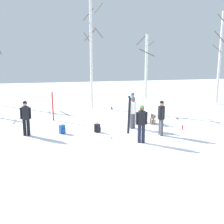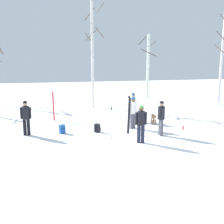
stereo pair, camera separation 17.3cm
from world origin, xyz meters
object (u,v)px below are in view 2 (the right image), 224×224
at_px(ski_pair_planted_1, 53,106).
at_px(birch_tree_2, 93,52).
at_px(person_3, 161,116).
at_px(dog, 154,117).
at_px(person_2, 133,110).
at_px(birch_tree_3, 148,65).
at_px(person_1, 133,105).
at_px(backpack_0, 97,128).
at_px(birch_tree_4, 222,56).
at_px(ski_pair_planted_0, 129,115).
at_px(person_0, 141,121).
at_px(ski_poles_0, 111,123).
at_px(person_4, 26,116).
at_px(backpack_1, 62,129).
at_px(water_bottle_0, 183,128).
at_px(ski_pair_lying_0, 179,119).

relative_size(ski_pair_planted_1, birch_tree_2, 0.22).
bearing_deg(person_3, dog, 76.95).
height_order(person_2, birch_tree_3, birch_tree_3).
xyz_separation_m(person_1, ski_pair_planted_1, (-4.59, 1.29, -0.10)).
distance_m(person_3, backpack_0, 3.25).
xyz_separation_m(birch_tree_3, birch_tree_4, (4.87, -3.87, 0.78)).
height_order(ski_pair_planted_0, ski_pair_planted_1, ski_pair_planted_0).
xyz_separation_m(person_1, person_3, (0.44, -3.13, 0.00)).
bearing_deg(person_0, ski_poles_0, 149.28).
bearing_deg(birch_tree_2, person_4, -123.33).
relative_size(person_0, backpack_1, 3.90).
xyz_separation_m(person_3, backpack_1, (-4.65, 1.43, -0.77)).
relative_size(backpack_0, birch_tree_3, 0.08).
relative_size(person_0, person_3, 1.00).
relative_size(ski_pair_planted_1, water_bottle_0, 7.52).
height_order(person_3, dog, person_3).
height_order(water_bottle_0, birch_tree_2, birch_tree_2).
height_order(person_4, ski_pair_lying_0, person_4).
bearing_deg(dog, birch_tree_3, 71.86).
bearing_deg(water_bottle_0, birch_tree_3, 79.54).
xyz_separation_m(ski_pair_planted_1, backpack_0, (2.12, -3.18, -0.66)).
xyz_separation_m(person_2, ski_pair_planted_0, (-0.48, -0.87, -0.04)).
height_order(person_3, birch_tree_2, birch_tree_2).
relative_size(ski_pair_lying_0, birch_tree_4, 0.24).
height_order(person_2, ski_pair_planted_0, ski_pair_planted_0).
bearing_deg(birch_tree_4, person_0, -138.83).
bearing_deg(ski_pair_lying_0, water_bottle_0, -111.78).
xyz_separation_m(person_1, ski_poles_0, (-2.05, -3.27, -0.16)).
xyz_separation_m(dog, ski_poles_0, (-3.01, -2.39, 0.43)).
bearing_deg(person_0, ski_pair_lying_0, 45.31).
distance_m(ski_pair_planted_0, backpack_0, 1.76).
distance_m(person_1, person_4, 6.13).
relative_size(person_1, birch_tree_4, 0.23).
relative_size(ski_pair_planted_1, birch_tree_3, 0.30).
bearing_deg(person_3, ski_pair_lying_0, 50.32).
bearing_deg(water_bottle_0, person_3, -155.73).
bearing_deg(birch_tree_3, birch_tree_4, -38.48).
height_order(birch_tree_2, birch_tree_4, birch_tree_2).
distance_m(person_0, ski_pair_lying_0, 5.47).
distance_m(person_2, water_bottle_0, 2.78).
distance_m(person_0, person_2, 2.42).
xyz_separation_m(dog, backpack_1, (-5.18, -0.82, -0.17)).
distance_m(ski_pair_planted_0, ski_pair_planted_1, 5.20).
relative_size(person_4, backpack_0, 3.90).
relative_size(person_1, dog, 1.93).
relative_size(person_2, backpack_1, 3.90).
distance_m(ski_pair_planted_1, birch_tree_4, 14.17).
height_order(person_1, water_bottle_0, person_1).
bearing_deg(ski_pair_lying_0, birch_tree_2, 132.07).
bearing_deg(person_3, backpack_0, 156.86).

